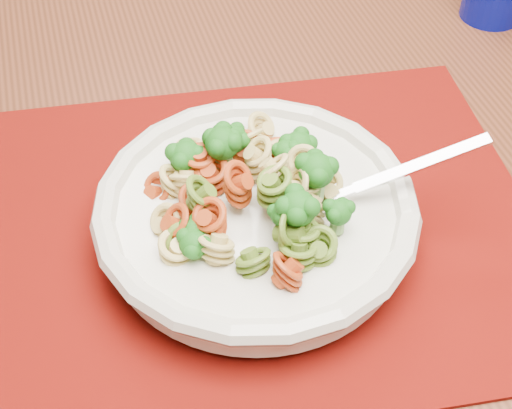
# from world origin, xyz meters

# --- Properties ---
(dining_table) EXTENTS (1.74, 1.47, 0.71)m
(dining_table) POSITION_xyz_m (-0.02, -0.02, 0.62)
(dining_table) COLOR #562918
(dining_table) RESTS_ON ground
(placemat) EXTENTS (0.58, 0.51, 0.00)m
(placemat) POSITION_xyz_m (-0.04, -0.18, 0.71)
(placemat) COLOR #5D0C04
(placemat) RESTS_ON dining_table
(pasta_bowl) EXTENTS (0.26, 0.26, 0.05)m
(pasta_bowl) POSITION_xyz_m (-0.03, -0.19, 0.74)
(pasta_bowl) COLOR beige
(pasta_bowl) RESTS_ON placemat
(pasta_broccoli_heap) EXTENTS (0.22, 0.22, 0.06)m
(pasta_broccoli_heap) POSITION_xyz_m (-0.03, -0.19, 0.76)
(pasta_broccoli_heap) COLOR tan
(pasta_broccoli_heap) RESTS_ON pasta_bowl
(fork) EXTENTS (0.18, 0.08, 0.08)m
(fork) POSITION_xyz_m (0.02, -0.18, 0.76)
(fork) COLOR silver
(fork) RESTS_ON pasta_bowl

